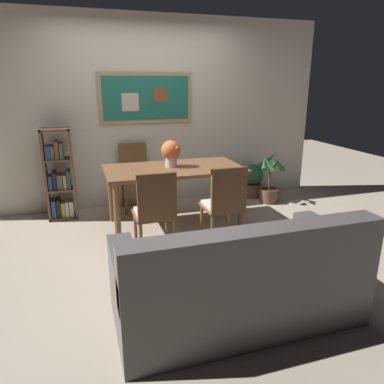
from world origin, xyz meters
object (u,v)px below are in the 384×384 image
(dining_chair_near_right, at_px, (225,200))
(bookshelf, at_px, (60,179))
(leather_couch, at_px, (239,283))
(dining_chair_near_left, at_px, (155,208))
(dining_chair_far_left, at_px, (134,171))
(dining_table, at_px, (174,175))
(potted_ivy, at_px, (252,180))
(potted_palm, at_px, (269,183))
(flower_vase, at_px, (171,152))

(dining_chair_near_right, xyz_separation_m, bookshelf, (-1.69, 1.49, -0.01))
(leather_couch, relative_size, bookshelf, 1.53)
(dining_chair_near_left, relative_size, dining_chair_far_left, 1.00)
(dining_chair_near_left, relative_size, leather_couch, 0.51)
(dining_chair_near_right, bearing_deg, dining_table, 112.76)
(leather_couch, bearing_deg, potted_ivy, 61.62)
(potted_palm, bearing_deg, flower_vase, -166.77)
(potted_ivy, bearing_deg, flower_vase, -154.16)
(potted_palm, bearing_deg, leather_couch, -123.52)
(dining_chair_near_left, xyz_separation_m, potted_palm, (1.97, 1.23, -0.25))
(flower_vase, bearing_deg, dining_chair_near_left, -114.26)
(leather_couch, relative_size, potted_palm, 2.38)
(dining_chair_near_right, height_order, leather_couch, dining_chair_near_right)
(dining_chair_near_left, bearing_deg, leather_couch, -72.74)
(potted_palm, xyz_separation_m, flower_vase, (-1.58, -0.37, 0.63))
(bookshelf, bearing_deg, dining_chair_near_left, -57.75)
(dining_chair_far_left, bearing_deg, dining_table, -64.65)
(dining_table, xyz_separation_m, potted_ivy, (1.45, 0.76, -0.38))
(leather_couch, distance_m, potted_palm, 2.89)
(dining_chair_near_left, relative_size, dining_chair_near_right, 1.00)
(dining_table, bearing_deg, potted_palm, 15.17)
(dining_chair_near_right, height_order, potted_palm, dining_chair_near_right)
(leather_couch, bearing_deg, potted_palm, 56.48)
(dining_table, xyz_separation_m, dining_chair_far_left, (-0.37, 0.78, -0.11))
(dining_chair_near_left, height_order, bookshelf, bookshelf)
(dining_table, distance_m, dining_chair_near_left, 0.91)
(leather_couch, relative_size, potted_ivy, 3.51)
(flower_vase, bearing_deg, leather_couch, -90.54)
(potted_ivy, bearing_deg, dining_table, -152.22)
(dining_chair_far_left, distance_m, potted_palm, 1.97)
(dining_chair_near_left, height_order, dining_chair_near_right, same)
(leather_couch, height_order, bookshelf, bookshelf)
(dining_chair_near_right, relative_size, flower_vase, 2.84)
(dining_table, xyz_separation_m, flower_vase, (-0.02, 0.05, 0.28))
(leather_couch, xyz_separation_m, potted_palm, (1.60, 2.41, -0.02))
(dining_chair_near_left, relative_size, flower_vase, 2.84)
(dining_chair_near_left, bearing_deg, dining_chair_far_left, 88.55)
(dining_chair_near_right, height_order, potted_ivy, dining_chair_near_right)
(dining_chair_near_right, bearing_deg, leather_couch, -107.55)
(dining_chair_far_left, distance_m, potted_ivy, 1.84)
(bookshelf, distance_m, potted_palm, 2.93)
(leather_couch, bearing_deg, dining_table, 88.84)
(potted_palm, distance_m, flower_vase, 1.74)
(potted_ivy, bearing_deg, potted_palm, -71.89)
(leather_couch, distance_m, flower_vase, 2.13)
(potted_palm, bearing_deg, potted_ivy, 108.11)
(dining_chair_near_right, bearing_deg, potted_palm, 45.01)
(potted_ivy, relative_size, flower_vase, 1.60)
(dining_table, relative_size, potted_palm, 2.17)
(dining_chair_far_left, xyz_separation_m, dining_chair_near_right, (0.70, -1.58, 0.00))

